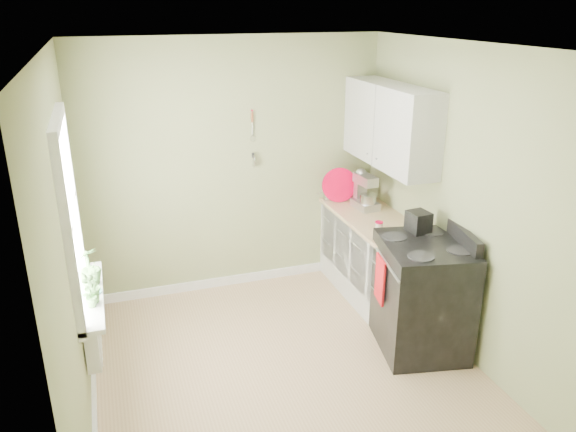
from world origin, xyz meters
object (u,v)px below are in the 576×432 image
object	(u,v)px
kettle	(328,191)
coffee_maker	(418,229)
stand_mixer	(365,192)
stove	(422,295)

from	to	relation	value
kettle	coffee_maker	xyz separation A→B (m)	(0.29, -1.40, 0.04)
stand_mixer	coffee_maker	xyz separation A→B (m)	(0.03, -1.03, -0.03)
kettle	stand_mixer	bearing A→B (deg)	-54.67
stove	stand_mixer	xyz separation A→B (m)	(0.04, 1.30, 0.56)
kettle	coffee_maker	bearing A→B (deg)	-78.19
stand_mixer	coffee_maker	world-z (taller)	stand_mixer
kettle	stove	bearing A→B (deg)	-82.21
stove	kettle	bearing A→B (deg)	97.79
stand_mixer	kettle	world-z (taller)	stand_mixer
stove	coffee_maker	distance (m)	0.60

